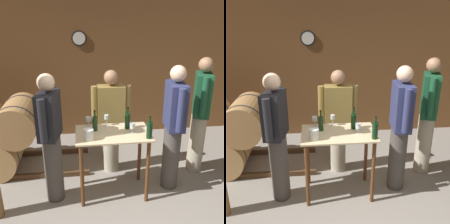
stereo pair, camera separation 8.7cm
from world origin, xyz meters
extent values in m
cube|color=brown|center=(0.00, 2.74, 1.35)|extent=(8.40, 0.05, 2.70)
cylinder|color=black|center=(-0.45, 2.70, 1.94)|extent=(0.28, 0.03, 0.28)
cylinder|color=white|center=(-0.45, 2.69, 1.94)|extent=(0.23, 0.01, 0.23)
cylinder|color=tan|center=(-1.76, 1.55, 0.31)|extent=(0.62, 0.88, 0.62)
cylinder|color=#38383D|center=(-1.76, 1.81, 0.31)|extent=(0.64, 0.03, 0.64)
cylinder|color=#AD7F4C|center=(-1.43, 1.55, 0.84)|extent=(0.62, 0.88, 0.62)
cylinder|color=#38383D|center=(-1.43, 1.28, 0.84)|extent=(0.64, 0.03, 0.64)
cylinder|color=#38383D|center=(-1.43, 1.81, 0.84)|extent=(0.64, 0.03, 0.64)
cube|color=beige|center=(-0.07, 0.73, 0.92)|extent=(0.97, 0.60, 0.02)
cylinder|color=#593319|center=(-0.49, 0.49, 0.46)|extent=(0.05, 0.05, 0.91)
cylinder|color=#593319|center=(0.36, 0.49, 0.46)|extent=(0.05, 0.05, 0.91)
cylinder|color=#593319|center=(-0.49, 0.97, 0.46)|extent=(0.05, 0.05, 0.91)
cylinder|color=#593319|center=(0.36, 0.97, 0.46)|extent=(0.05, 0.05, 0.91)
cylinder|color=#193819|center=(-0.29, 0.82, 1.03)|extent=(0.07, 0.07, 0.19)
cylinder|color=#193819|center=(-0.29, 0.82, 1.17)|extent=(0.02, 0.02, 0.09)
cylinder|color=black|center=(-0.29, 0.82, 1.21)|extent=(0.03, 0.03, 0.02)
cylinder|color=black|center=(0.14, 0.84, 1.04)|extent=(0.07, 0.07, 0.21)
cylinder|color=black|center=(0.14, 0.84, 1.19)|extent=(0.02, 0.02, 0.10)
cylinder|color=black|center=(0.14, 0.84, 1.23)|extent=(0.03, 0.03, 0.02)
cylinder|color=black|center=(0.36, 0.52, 1.04)|extent=(0.07, 0.07, 0.21)
cylinder|color=black|center=(0.36, 0.52, 1.19)|extent=(0.02, 0.02, 0.08)
cylinder|color=black|center=(0.36, 0.52, 1.22)|extent=(0.03, 0.03, 0.02)
cylinder|color=silver|center=(-0.38, 0.96, 0.93)|extent=(0.06, 0.06, 0.00)
cylinder|color=silver|center=(-0.38, 0.96, 0.98)|extent=(0.01, 0.01, 0.08)
cylinder|color=silver|center=(-0.38, 0.96, 1.04)|extent=(0.07, 0.07, 0.06)
cylinder|color=silver|center=(-0.13, 0.98, 0.93)|extent=(0.06, 0.06, 0.00)
cylinder|color=silver|center=(-0.13, 0.98, 0.98)|extent=(0.01, 0.01, 0.09)
cylinder|color=silver|center=(-0.13, 0.98, 1.06)|extent=(0.06, 0.06, 0.06)
cylinder|color=silver|center=(0.18, 0.69, 0.93)|extent=(0.06, 0.06, 0.00)
cylinder|color=silver|center=(0.18, 0.69, 0.97)|extent=(0.01, 0.01, 0.07)
cylinder|color=silver|center=(0.18, 0.69, 1.04)|extent=(0.07, 0.07, 0.07)
cylinder|color=white|center=(-0.39, 0.57, 1.00)|extent=(0.12, 0.12, 0.14)
cylinder|color=#B7AD93|center=(1.31, 1.16, 0.47)|extent=(0.24, 0.24, 0.95)
cube|color=#194C2D|center=(1.31, 1.16, 1.27)|extent=(0.34, 0.45, 0.63)
sphere|color=#9E7051|center=(1.31, 1.16, 1.71)|extent=(0.21, 0.21, 0.21)
cylinder|color=#194C2D|center=(1.40, 1.39, 1.30)|extent=(0.09, 0.09, 0.57)
cylinder|color=#194C2D|center=(1.23, 0.93, 1.30)|extent=(0.09, 0.09, 0.57)
cylinder|color=#4C4742|center=(-0.86, 0.70, 0.47)|extent=(0.24, 0.24, 0.93)
cube|color=black|center=(-0.86, 0.70, 1.22)|extent=(0.29, 0.43, 0.58)
sphere|color=beige|center=(-0.86, 0.70, 1.64)|extent=(0.21, 0.21, 0.21)
cylinder|color=black|center=(-0.90, 0.46, 1.25)|extent=(0.09, 0.09, 0.52)
cylinder|color=black|center=(-0.82, 0.95, 1.25)|extent=(0.09, 0.09, 0.52)
cylinder|color=#B7AD93|center=(-0.02, 1.32, 0.42)|extent=(0.24, 0.24, 0.84)
cube|color=olive|center=(-0.02, 1.32, 1.12)|extent=(0.40, 0.22, 0.56)
sphere|color=#9E7051|center=(-0.02, 1.32, 1.53)|extent=(0.21, 0.21, 0.21)
cylinder|color=olive|center=(0.23, 1.32, 1.15)|extent=(0.09, 0.09, 0.51)
cylinder|color=olive|center=(-0.27, 1.32, 1.15)|extent=(0.09, 0.09, 0.51)
cylinder|color=#4C4742|center=(0.77, 0.79, 0.47)|extent=(0.24, 0.24, 0.93)
cube|color=navy|center=(0.77, 0.79, 1.24)|extent=(0.25, 0.42, 0.62)
sphere|color=beige|center=(0.77, 0.79, 1.68)|extent=(0.21, 0.21, 0.21)
cylinder|color=navy|center=(0.79, 1.03, 1.28)|extent=(0.09, 0.09, 0.56)
cylinder|color=navy|center=(0.75, 0.54, 1.28)|extent=(0.09, 0.09, 0.56)
camera|label=1|loc=(-0.45, -2.33, 2.41)|focal=42.00mm
camera|label=2|loc=(-0.36, -2.34, 2.41)|focal=42.00mm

